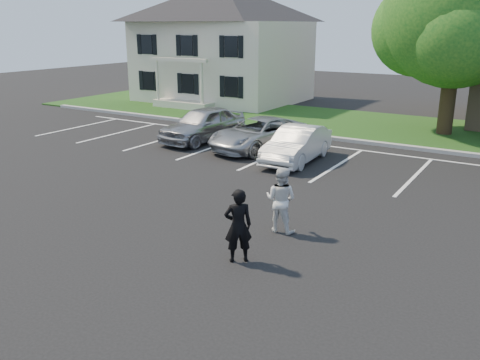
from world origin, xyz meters
The scene contains 11 objects.
ground_plane centered at (0.00, 0.00, 0.00)m, with size 90.00×90.00×0.00m, color black.
curb centered at (0.00, 12.00, 0.07)m, with size 40.00×0.30×0.15m, color gray.
grass_strip centered at (0.00, 16.00, 0.04)m, with size 44.00×8.00×0.08m, color #1C4018.
stall_lines centered at (1.40, 8.95, 0.01)m, with size 34.00×5.36×0.01m.
house centered at (-13.00, 19.97, 3.83)m, with size 10.30×9.22×7.60m.
tree centered at (2.38, 15.87, 5.35)m, with size 7.80×7.20×8.80m.
man_black_suit centered at (1.04, -0.78, 0.84)m, with size 0.61×0.40×1.68m, color black.
man_white_shirt centered at (1.05, 1.24, 0.84)m, with size 0.82×0.64×1.68m, color silver.
car_silver_west centered at (-6.68, 8.72, 0.77)m, with size 1.81×4.49×1.53m, color #A1A1A5.
car_silver_minivan centered at (-3.79, 8.67, 0.65)m, with size 2.17×4.71×1.31m, color #9DA0A4.
car_white_sedan centered at (-1.56, 7.67, 0.66)m, with size 1.40×4.03×1.33m, color silver.
Camera 1 is at (6.44, -9.48, 5.03)m, focal length 38.00 mm.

